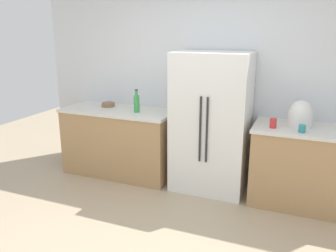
% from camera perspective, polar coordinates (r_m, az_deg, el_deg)
% --- Properties ---
extents(ground_plane, '(9.45, 9.45, 0.00)m').
position_cam_1_polar(ground_plane, '(3.47, -4.50, -19.71)').
color(ground_plane, tan).
extents(kitchen_back_panel, '(4.72, 0.10, 2.63)m').
position_cam_1_polar(kitchen_back_panel, '(4.66, 5.83, 7.18)').
color(kitchen_back_panel, silver).
rests_on(kitchen_back_panel, ground_plane).
extents(counter_left, '(1.56, 0.67, 0.93)m').
position_cam_1_polar(counter_left, '(4.94, -7.96, -2.53)').
color(counter_left, tan).
rests_on(counter_left, ground_plane).
extents(counter_right, '(1.61, 0.67, 0.93)m').
position_cam_1_polar(counter_right, '(4.33, 24.22, -6.53)').
color(counter_right, tan).
rests_on(counter_right, ground_plane).
extents(refrigerator, '(0.92, 0.63, 1.74)m').
position_cam_1_polar(refrigerator, '(4.34, 7.04, 0.46)').
color(refrigerator, white).
rests_on(refrigerator, ground_plane).
extents(rice_cooker, '(0.26, 0.26, 0.30)m').
position_cam_1_polar(rice_cooker, '(4.18, 20.93, 1.74)').
color(rice_cooker, white).
rests_on(rice_cooker, counter_right).
extents(bottle_a, '(0.08, 0.08, 0.30)m').
position_cam_1_polar(bottle_a, '(4.59, -5.18, 3.76)').
color(bottle_a, green).
rests_on(bottle_a, counter_left).
extents(cup_a, '(0.08, 0.08, 0.11)m').
position_cam_1_polar(cup_a, '(4.04, 16.88, 0.44)').
color(cup_a, red).
rests_on(cup_a, counter_right).
extents(cup_b, '(0.07, 0.07, 0.08)m').
position_cam_1_polar(cup_b, '(3.97, 21.17, -0.40)').
color(cup_b, teal).
rests_on(cup_b, counter_right).
extents(bowl_a, '(0.19, 0.19, 0.06)m').
position_cam_1_polar(bowl_a, '(5.00, -9.79, 3.49)').
color(bowl_a, brown).
rests_on(bowl_a, counter_left).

